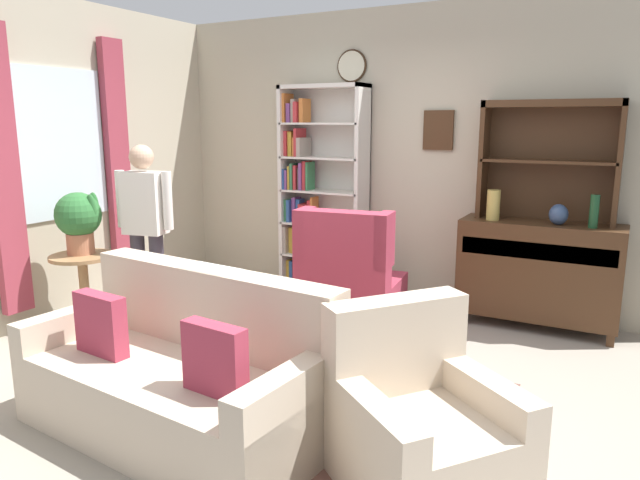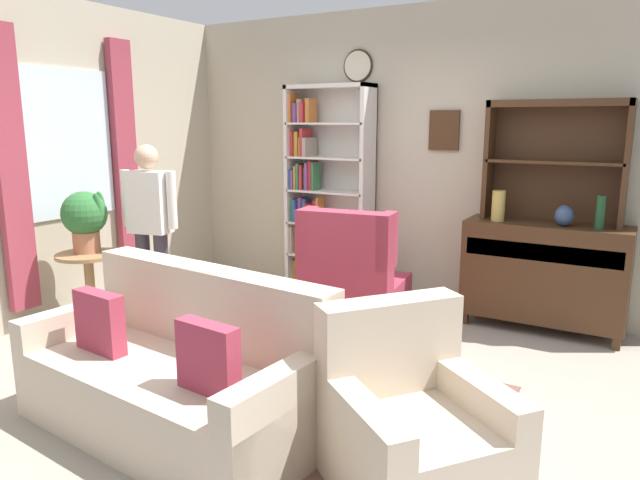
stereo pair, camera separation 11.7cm
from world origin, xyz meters
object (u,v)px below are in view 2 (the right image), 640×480
Objects in this scene: wingback_chair at (353,286)px; potted_plant_small at (65,323)px; sideboard at (544,272)px; vase_round at (564,216)px; bookshelf at (323,193)px; sideboard_hutch at (556,145)px; couch_floral at (177,377)px; bottle_wine at (600,213)px; book_stack at (273,320)px; vase_tall at (498,206)px; potted_plant_large at (85,217)px; coffee_table at (261,329)px; person_reading at (150,222)px; plant_stand at (90,282)px; armchair_floral at (413,432)px.

potted_plant_small is at bearing -141.59° from wingback_chair.
sideboard is 7.65× the size of vase_round.
bookshelf reaches higher than wingback_chair.
sideboard_hutch is 3.48m from couch_floral.
wingback_chair is at bearing -158.11° from bottle_wine.
couch_floral is (-1.91, -2.67, -0.74)m from bottle_wine.
vase_tall is at bearing 63.24° from book_stack.
couch_floral is (0.67, -2.84, -0.71)m from bookshelf.
bottle_wine is 4.16m from potted_plant_large.
book_stack is at bearing -116.76° from vase_tall.
vase_tall reaches higher than coffee_table.
person_reading is at bearing 33.55° from potted_plant_large.
sideboard reaches higher than plant_stand.
bookshelf is 1.35× the size of person_reading.
plant_stand is 0.42× the size of person_reading.
sideboard_hutch is 3.72× the size of potted_plant_small.
vase_round reaches higher than plant_stand.
plant_stand is 2.22× the size of potted_plant_small.
vase_tall reaches higher than potted_plant_large.
couch_floral is at bearing -25.32° from plant_stand.
plant_stand is 0.82× the size of coffee_table.
couch_floral reaches higher than book_stack.
sideboard reaches higher than armchair_floral.
plant_stand is 1.98m from book_stack.
bookshelf is at bearing 59.86° from plant_stand.
sideboard_hutch is 1.67× the size of plant_stand.
person_reading is (-0.74, -1.65, -0.12)m from bookshelf.
couch_floral is 10.06× the size of book_stack.
bookshelf is at bearing 176.18° from bottle_wine.
plant_stand is 1.85m from coffee_table.
bottle_wine reaches higher than potted_plant_small.
potted_plant_large is at bearing -149.20° from vase_tall.
vase_tall is 0.17× the size of person_reading.
wingback_chair is 1.80m from person_reading.
wingback_chair reaches higher than book_stack.
vase_tall is 2.65m from armchair_floral.
bookshelf reaches higher than bottle_wine.
vase_round is (0.52, 0.01, -0.04)m from vase_tall.
sideboard is 0.69× the size of couch_floral.
couch_floral reaches higher than plant_stand.
vase_tall is at bearing -178.51° from vase_round.
bookshelf is at bearing 111.58° from book_stack.
couch_floral is at bearing -16.58° from potted_plant_small.
armchair_floral is at bearing -96.16° from vase_round.
vase_round is 3.97m from plant_stand.
coffee_table is at bearing 154.66° from armchair_floral.
potted_plant_large is (-1.99, -1.06, 0.57)m from wingback_chair.
potted_plant_large is (-3.51, -1.79, -0.05)m from vase_round.
book_stack is (-1.37, -2.01, -0.06)m from sideboard.
potted_plant_large is (-0.03, 0.03, 0.55)m from plant_stand.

